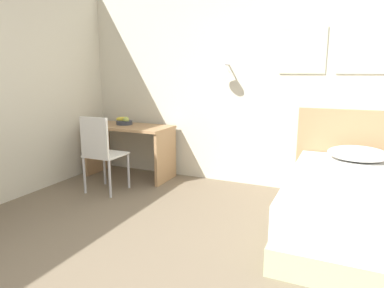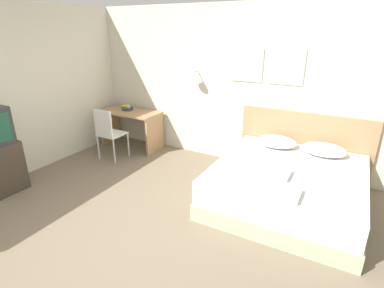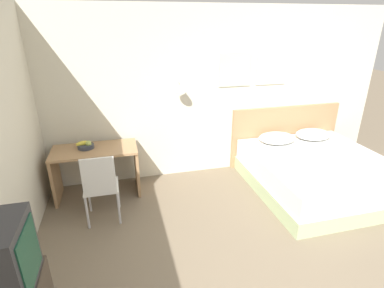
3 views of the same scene
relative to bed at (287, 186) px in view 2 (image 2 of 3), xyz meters
name	(u,v)px [view 2 (image 2 of 3)]	position (x,y,z in m)	size (l,w,h in m)	color
ground_plane	(123,246)	(-1.36, -1.76, -0.27)	(24.00, 24.00, 0.00)	#756651
wall_back	(227,86)	(-1.36, 1.07, 1.06)	(5.98, 0.31, 2.65)	beige
bed	(287,186)	(0.00, 0.00, 0.00)	(1.90, 1.96, 0.54)	#B2C693
headboard	(303,145)	(0.00, 1.01, 0.26)	(2.02, 0.06, 1.04)	#A87F56
pillow_left	(277,142)	(-0.34, 0.70, 0.35)	(0.61, 0.47, 0.15)	white
pillow_right	(324,150)	(0.34, 0.70, 0.35)	(0.61, 0.47, 0.15)	white
folded_towel_near_foot	(276,173)	(-0.10, -0.29, 0.30)	(0.33, 0.31, 0.06)	white
folded_towel_mid_bed	(283,193)	(0.09, -0.74, 0.30)	(0.36, 0.32, 0.06)	white
desk	(131,122)	(-3.23, 0.69, 0.25)	(1.18, 0.58, 0.73)	#A87F56
desk_chair	(108,131)	(-3.15, -0.04, 0.29)	(0.42, 0.42, 0.95)	white
fruit_bowl	(127,108)	(-3.34, 0.74, 0.51)	(0.25, 0.23, 0.12)	#333842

